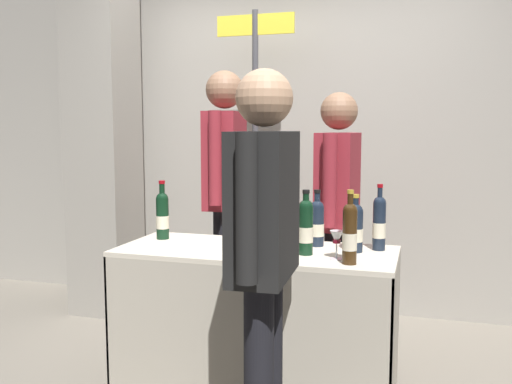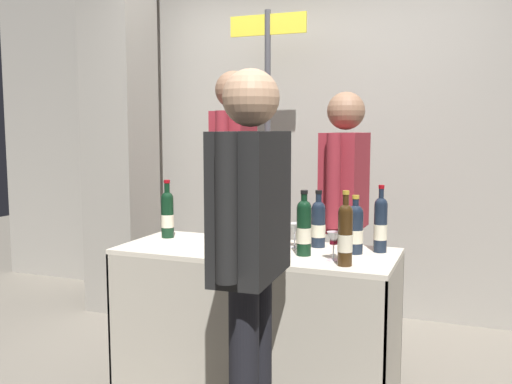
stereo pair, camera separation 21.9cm
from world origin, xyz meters
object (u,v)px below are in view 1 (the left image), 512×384
object	(u,v)px
wine_glass_mid	(294,229)
vendor_presenter	(225,180)
concrete_pillar	(103,114)
tasting_table	(256,297)
booth_signpost	(255,137)
display_bottle_0	(255,219)
taster_foreground_right	(264,235)
featured_wine_bottle	(317,222)
wine_glass_near_vendor	(337,239)

from	to	relation	value
wine_glass_mid	vendor_presenter	size ratio (longest dim) A/B	0.07
concrete_pillar	tasting_table	world-z (taller)	concrete_pillar
booth_signpost	display_bottle_0	bearing A→B (deg)	-73.32
concrete_pillar	vendor_presenter	world-z (taller)	concrete_pillar
taster_foreground_right	vendor_presenter	bearing A→B (deg)	22.84
tasting_table	vendor_presenter	bearing A→B (deg)	121.38
featured_wine_bottle	wine_glass_near_vendor	xyz separation A→B (m)	(0.15, -0.28, -0.03)
tasting_table	wine_glass_near_vendor	size ratio (longest dim) A/B	10.39
vendor_presenter	featured_wine_bottle	bearing A→B (deg)	48.07
concrete_pillar	display_bottle_0	bearing A→B (deg)	-29.00
vendor_presenter	booth_signpost	xyz separation A→B (m)	(0.08, 0.42, 0.28)
featured_wine_bottle	wine_glass_mid	distance (m)	0.13
concrete_pillar	wine_glass_near_vendor	size ratio (longest dim) A/B	21.75
vendor_presenter	taster_foreground_right	world-z (taller)	vendor_presenter
wine_glass_mid	concrete_pillar	bearing A→B (deg)	152.26
wine_glass_near_vendor	booth_signpost	xyz separation A→B (m)	(-0.78, 1.22, 0.47)
vendor_presenter	booth_signpost	world-z (taller)	booth_signpost
featured_wine_bottle	taster_foreground_right	world-z (taller)	taster_foreground_right
featured_wine_bottle	taster_foreground_right	xyz separation A→B (m)	(-0.06, -0.81, 0.08)
tasting_table	display_bottle_0	world-z (taller)	display_bottle_0
concrete_pillar	tasting_table	size ratio (longest dim) A/B	2.09
booth_signpost	wine_glass_near_vendor	bearing A→B (deg)	-57.39
booth_signpost	taster_foreground_right	bearing A→B (deg)	-72.00
vendor_presenter	display_bottle_0	bearing A→B (deg)	29.96
concrete_pillar	wine_glass_near_vendor	xyz separation A→B (m)	(1.95, -1.10, -0.63)
taster_foreground_right	display_bottle_0	bearing A→B (deg)	16.33
featured_wine_bottle	booth_signpost	size ratio (longest dim) A/B	0.14
taster_foreground_right	concrete_pillar	bearing A→B (deg)	43.57
tasting_table	featured_wine_bottle	xyz separation A→B (m)	(0.29, 0.17, 0.39)
tasting_table	vendor_presenter	size ratio (longest dim) A/B	0.81
tasting_table	featured_wine_bottle	bearing A→B (deg)	29.66
tasting_table	wine_glass_near_vendor	xyz separation A→B (m)	(0.44, -0.11, 0.36)
featured_wine_bottle	vendor_presenter	bearing A→B (deg)	143.53
concrete_pillar	featured_wine_bottle	world-z (taller)	concrete_pillar
tasting_table	wine_glass_near_vendor	distance (m)	0.58
concrete_pillar	wine_glass_mid	xyz separation A→B (m)	(1.69, -0.89, -0.64)
display_bottle_0	vendor_presenter	size ratio (longest dim) A/B	0.17
featured_wine_bottle	vendor_presenter	size ratio (longest dim) A/B	0.17
tasting_table	display_bottle_0	xyz separation A→B (m)	(-0.07, 0.19, 0.39)
vendor_presenter	wine_glass_near_vendor	bearing A→B (deg)	41.56
featured_wine_bottle	taster_foreground_right	distance (m)	0.82
wine_glass_mid	booth_signpost	size ratio (longest dim) A/B	0.06
booth_signpost	vendor_presenter	bearing A→B (deg)	-100.92
wine_glass_mid	booth_signpost	distance (m)	1.23
display_bottle_0	wine_glass_near_vendor	xyz separation A→B (m)	(0.51, -0.30, -0.03)
taster_foreground_right	tasting_table	bearing A→B (deg)	16.42
display_bottle_0	featured_wine_bottle	bearing A→B (deg)	-4.35
wine_glass_near_vendor	wine_glass_mid	world-z (taller)	wine_glass_near_vendor
concrete_pillar	vendor_presenter	xyz separation A→B (m)	(1.09, -0.30, -0.44)
wine_glass_near_vendor	wine_glass_mid	xyz separation A→B (m)	(-0.26, 0.21, -0.00)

